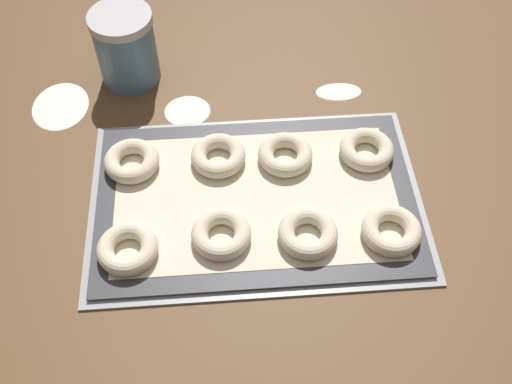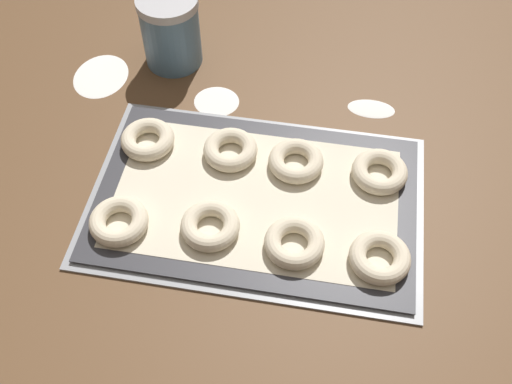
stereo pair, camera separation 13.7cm
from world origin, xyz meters
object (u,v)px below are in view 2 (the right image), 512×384
Objects in this scene: bagel_front_far_left at (119,221)px; bagel_back_mid_left at (230,150)px; bagel_front_mid_right at (294,243)px; baking_tray at (256,199)px; bagel_back_mid_right at (296,161)px; bagel_front_mid_left at (210,226)px; bagel_front_far_right at (380,257)px; bagel_back_far_right at (380,172)px; bagel_back_far_left at (148,139)px; flour_canister at (171,30)px.

bagel_front_far_left is 0.22m from bagel_back_mid_left.
bagel_back_mid_left is (-0.13, 0.16, 0.00)m from bagel_front_mid_right.
bagel_back_mid_right reaches higher than baking_tray.
bagel_front_far_right is (0.26, -0.01, 0.00)m from bagel_front_mid_left.
bagel_front_far_right is at bearing -48.06° from bagel_back_mid_right.
bagel_front_far_right and bagel_back_mid_right have the same top height.
bagel_front_mid_left is at bearing 6.38° from bagel_front_far_left.
bagel_back_far_right is at bearing 52.92° from bagel_front_mid_right.
bagel_back_mid_left is at bearing 176.99° from bagel_back_mid_right.
bagel_back_mid_left is at bearing 0.40° from bagel_back_far_left.
bagel_back_far_left is at bearing 149.26° from bagel_front_mid_right.
bagel_back_far_right is at bearing 0.21° from bagel_back_mid_right.
baking_tray is 5.85× the size of bagel_front_mid_left.
flour_canister reaches higher than baking_tray.
bagel_front_mid_left is at bearing 177.16° from bagel_front_far_right.
flour_canister is at bearing 126.06° from bagel_front_mid_right.
bagel_back_mid_right is (0.05, 0.07, 0.02)m from baking_tray.
bagel_front_mid_right is 0.32m from bagel_back_far_left.
bagel_back_far_right is (0.19, 0.07, 0.02)m from baking_tray.
bagel_back_mid_left reaches higher than baking_tray.
bagel_back_mid_right is at bearing 52.90° from bagel_front_mid_left.
bagel_front_far_left is 1.00× the size of bagel_back_far_left.
bagel_front_mid_left is 0.13m from bagel_front_mid_right.
baking_tray is 0.22m from bagel_back_far_left.
bagel_front_mid_right is at bearing -3.77° from bagel_front_mid_left.
baking_tray is at bearing -158.79° from bagel_back_far_right.
bagel_back_far_right is at bearing -0.64° from bagel_back_far_left.
baking_tray is 5.85× the size of bagel_front_far_left.
bagel_back_far_right is 0.47m from flour_canister.
bagel_back_far_right is (0.12, 0.16, 0.00)m from bagel_front_mid_right.
bagel_back_mid_right is at bearing 96.57° from bagel_front_mid_right.
bagel_front_far_left is 0.30m from bagel_back_mid_right.
bagel_front_far_right is (0.13, -0.00, 0.00)m from bagel_front_mid_right.
bagel_back_mid_right is at bearing 53.69° from baking_tray.
bagel_front_far_right is 0.22m from bagel_back_mid_right.
bagel_front_mid_right and bagel_back_mid_left have the same top height.
bagel_back_mid_left is 1.00× the size of bagel_back_mid_right.
baking_tray is 0.11m from bagel_front_mid_right.
bagel_back_far_right is 0.65× the size of flour_canister.
bagel_back_far_right is at bearing -1.23° from bagel_back_mid_left.
baking_tray is 3.80× the size of flour_canister.
flour_canister reaches higher than bagel_front_mid_right.
bagel_front_mid_left and bagel_back_mid_left have the same top height.
bagel_back_mid_left is at bearing 178.77° from bagel_back_far_right.
bagel_front_mid_left and bagel_front_far_right have the same top height.
flour_canister is at bearing 136.12° from bagel_front_far_right.
bagel_back_far_right is (0.25, 0.15, 0.00)m from bagel_front_mid_left.
bagel_back_far_left is at bearing -86.54° from flour_canister.
bagel_back_far_left is 1.00× the size of bagel_back_mid_right.
bagel_back_mid_right is 1.00× the size of bagel_back_far_right.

